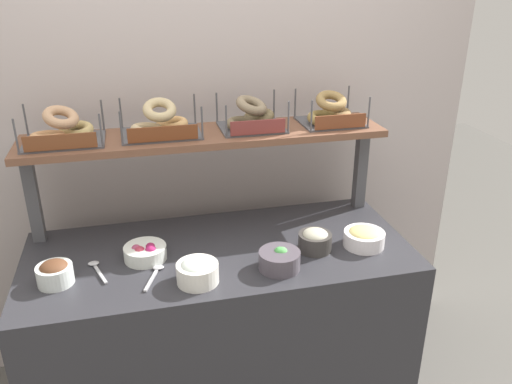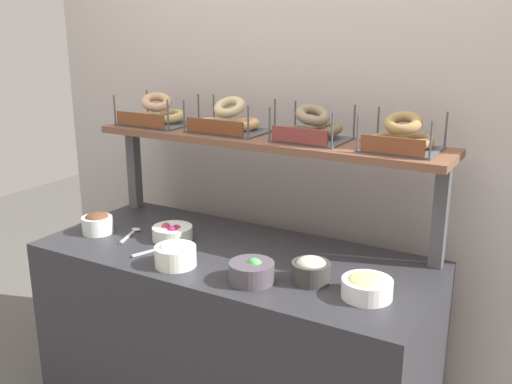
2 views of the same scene
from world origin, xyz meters
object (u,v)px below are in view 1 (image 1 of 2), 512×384
bowl_veggie_mix (280,259)px  bagel_basket_poppy (251,118)px  bagel_basket_everything (330,113)px  bagel_basket_plain (160,124)px  bowl_tuna_salad (315,240)px  bagel_basket_sesame (62,131)px  serving_spoon_by_edge (97,269)px  bowl_beet_salad (145,252)px  serving_spoon_near_plate (155,273)px  bowl_chocolate_spread (55,273)px  bowl_cream_cheese (198,271)px  bowl_egg_salad (364,237)px

bowl_veggie_mix → bagel_basket_poppy: bearing=90.0°
bagel_basket_everything → bagel_basket_plain: bearing=179.7°
bowl_tuna_salad → bagel_basket_sesame: bagel_basket_sesame is taller
serving_spoon_by_edge → bagel_basket_everything: size_ratio=0.62×
bowl_tuna_salad → bowl_beet_salad: bearing=172.5°
bowl_tuna_salad → bagel_basket_everything: (0.19, 0.37, 0.43)m
serving_spoon_near_plate → bagel_basket_sesame: bagel_basket_sesame is taller
bowl_beet_salad → bagel_basket_plain: size_ratio=0.52×
serving_spoon_by_edge → bagel_basket_poppy: 0.90m
bowl_beet_salad → bagel_basket_everything: bagel_basket_everything is taller
bagel_basket_everything → serving_spoon_near_plate: bearing=-154.3°
bowl_chocolate_spread → bagel_basket_plain: size_ratio=0.40×
bowl_chocolate_spread → serving_spoon_near_plate: (0.36, -0.03, -0.04)m
bowl_cream_cheese → bagel_basket_sesame: bearing=133.6°
bowl_beet_salad → bowl_cream_cheese: bearing=-49.5°
bowl_chocolate_spread → bowl_veggie_mix: bowl_chocolate_spread is taller
bowl_egg_salad → serving_spoon_near_plate: (-0.87, -0.02, -0.03)m
bowl_chocolate_spread → bowl_tuna_salad: 1.02m
bowl_veggie_mix → bowl_beet_salad: size_ratio=0.96×
bowl_cream_cheese → serving_spoon_near_plate: bowl_cream_cheese is taller
serving_spoon_near_plate → bagel_basket_sesame: (-0.31, 0.40, 0.47)m
serving_spoon_near_plate → bowl_tuna_salad: bearing=3.1°
bowl_tuna_salad → bagel_basket_plain: size_ratio=0.42×
serving_spoon_by_edge → bagel_basket_sesame: bagel_basket_sesame is taller
bowl_egg_salad → bagel_basket_poppy: size_ratio=0.60×
bowl_chocolate_spread → bowl_egg_salad: 1.24m
bowl_cream_cheese → bowl_beet_salad: bowl_cream_cheese is taller
bowl_chocolate_spread → bagel_basket_sesame: size_ratio=0.42×
bowl_egg_salad → bagel_basket_poppy: bagel_basket_poppy is taller
bowl_egg_salad → bowl_chocolate_spread: bearing=179.7°
bowl_cream_cheese → bagel_basket_poppy: size_ratio=0.55×
bagel_basket_plain → bagel_basket_poppy: bagel_basket_plain is taller
bagel_basket_sesame → bowl_chocolate_spread: bearing=-98.4°
bowl_cream_cheese → bagel_basket_sesame: bagel_basket_sesame is taller
bowl_chocolate_spread → bagel_basket_poppy: bearing=24.5°
bowl_chocolate_spread → serving_spoon_by_edge: bearing=22.6°
bowl_veggie_mix → bowl_cream_cheese: bearing=-176.4°
serving_spoon_by_edge → bagel_basket_everything: bearing=16.7°
bowl_veggie_mix → bagel_basket_everything: 0.74m
bowl_egg_salad → serving_spoon_by_edge: size_ratio=1.02×
bowl_tuna_salad → serving_spoon_by_edge: bearing=176.7°
serving_spoon_near_plate → serving_spoon_by_edge: 0.24m
serving_spoon_near_plate → bagel_basket_everything: 1.05m
bowl_veggie_mix → serving_spoon_by_edge: (-0.70, 0.15, -0.03)m
bowl_tuna_salad → bagel_basket_everything: bearing=63.5°
bowl_tuna_salad → serving_spoon_by_edge: (-0.88, 0.05, -0.04)m
bowl_chocolate_spread → bagel_basket_sesame: 0.57m
bowl_beet_salad → bagel_basket_sesame: bagel_basket_sesame is taller
bagel_basket_plain → bowl_beet_salad: bearing=-111.5°
bowl_chocolate_spread → bagel_basket_poppy: (0.84, 0.38, 0.43)m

